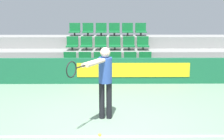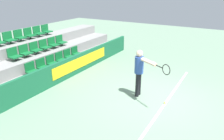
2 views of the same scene
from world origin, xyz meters
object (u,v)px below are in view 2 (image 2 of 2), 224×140
Objects in this scene: stadium_chair_7 at (25,52)px; tennis_player at (140,69)px; stadium_chair_1 at (42,65)px; stadium_chair_4 at (69,55)px; stadium_chair_14 at (20,36)px; tennis_ball at (165,103)px; stadium_chair_8 at (35,49)px; stadium_chair_10 at (53,43)px; stadium_chair_6 at (14,55)px; stadium_chair_15 at (29,34)px; stadium_chair_0 at (32,70)px; stadium_chair_2 at (52,62)px; stadium_chair_13 at (9,38)px; stadium_chair_9 at (44,46)px; stadium_chair_5 at (76,52)px; stadium_chair_11 at (61,41)px; stadium_chair_16 at (38,32)px; stadium_chair_17 at (46,30)px; stadium_chair_3 at (61,58)px.

stadium_chair_7 is 0.30× the size of tennis_player.
stadium_chair_4 is at bearing 0.00° from stadium_chair_1.
stadium_chair_4 is at bearing 107.26° from tennis_player.
tennis_ball is (0.13, -6.69, -1.53)m from stadium_chair_14.
tennis_player is at bearing -87.65° from stadium_chair_8.
stadium_chair_10 is 7.63× the size of tennis_ball.
stadium_chair_6 is 1.89m from stadium_chair_15.
stadium_chair_0 is at bearing -156.65° from stadium_chair_10.
stadium_chair_1 is at bearing -120.08° from stadium_chair_8.
stadium_chair_0 is 1.00× the size of stadium_chair_2.
stadium_chair_6 is at bearing 180.00° from stadium_chair_8.
stadium_chair_8 is 1.00× the size of stadium_chair_13.
stadium_chair_13 reaches higher than stadium_chair_9.
tennis_player is at bearing -102.46° from stadium_chair_4.
stadium_chair_7 is at bearing 180.00° from stadium_chair_9.
stadium_chair_8 is (-1.59, 0.92, 0.45)m from stadium_chair_5.
stadium_chair_13 reaches higher than tennis_player.
stadium_chair_1 reaches higher than tennis_ball.
stadium_chair_10 is at bearing 90.00° from stadium_chair_4.
stadium_chair_6 is 1.00× the size of stadium_chair_7.
stadium_chair_2 is 1.89m from stadium_chair_11.
stadium_chair_1 and stadium_chair_5 have the same top height.
stadium_chair_15 is 5.77m from tennis_player.
stadium_chair_0 is at bearing -150.08° from stadium_chair_9.
stadium_chair_16 reaches higher than stadium_chair_9.
stadium_chair_10 is (0.00, 0.92, 0.45)m from stadium_chair_4.
stadium_chair_9 is 1.00× the size of stadium_chair_17.
stadium_chair_9 reaches higher than stadium_chair_2.
stadium_chair_16 is (0.53, 1.83, 0.89)m from stadium_chair_3.
stadium_chair_4 and stadium_chair_5 have the same top height.
stadium_chair_16 is (0.53, 0.00, 0.00)m from stadium_chair_15.
stadium_chair_5 is 1.00× the size of stadium_chair_10.
stadium_chair_14 is (0.00, 0.92, 0.45)m from stadium_chair_8.
stadium_chair_15 is at bearing 86.60° from tennis_ball.
stadium_chair_17 is at bearing 0.00° from stadium_chair_14.
stadium_chair_15 reaches higher than stadium_chair_11.
stadium_chair_4 is at bearing -23.35° from stadium_chair_6.
stadium_chair_14 is at bearing 180.00° from stadium_chair_16.
stadium_chair_0 is 1.00× the size of stadium_chair_11.
stadium_chair_6 is 4.98m from tennis_player.
tennis_ball is at bearing -76.19° from stadium_chair_0.
stadium_chair_6 is (0.00, 0.92, 0.45)m from stadium_chair_0.
stadium_chair_13 is (-0.53, 1.83, 0.89)m from stadium_chair_2.
stadium_chair_4 is 1.00× the size of stadium_chair_16.
stadium_chair_8 is at bearing 0.00° from stadium_chair_6.
stadium_chair_3 is 1.00× the size of stadium_chair_9.
stadium_chair_5 is (0.53, 0.00, 0.00)m from stadium_chair_4.
stadium_chair_4 is 2.35m from stadium_chair_6.
stadium_chair_6 is at bearing -139.20° from stadium_chair_14.
stadium_chair_8 is 1.00× the size of stadium_chair_11.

